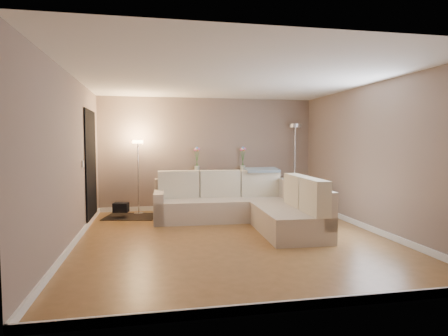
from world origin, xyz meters
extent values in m
cube|color=olive|center=(0.00, 0.00, -0.01)|extent=(5.00, 5.50, 0.01)
cube|color=white|center=(0.00, 0.00, 2.60)|extent=(5.00, 5.50, 0.01)
cube|color=gray|center=(0.00, 2.76, 1.30)|extent=(5.00, 0.02, 2.60)
cube|color=gray|center=(0.00, -2.76, 1.30)|extent=(5.00, 0.02, 2.60)
cube|color=gray|center=(-2.51, 0.00, 1.30)|extent=(0.02, 5.50, 2.60)
cube|color=gray|center=(2.51, 0.00, 1.30)|extent=(0.02, 5.50, 2.60)
cube|color=white|center=(0.00, 2.73, 0.05)|extent=(5.00, 0.03, 0.10)
cube|color=white|center=(0.00, -2.73, 0.05)|extent=(5.00, 0.03, 0.10)
cube|color=white|center=(-2.48, 0.00, 0.05)|extent=(0.03, 5.50, 0.10)
cube|color=white|center=(2.48, 0.00, 0.05)|extent=(0.03, 5.50, 0.10)
cube|color=black|center=(-2.48, 1.70, 1.10)|extent=(0.02, 1.20, 2.20)
cube|color=white|center=(-2.48, 0.85, 1.20)|extent=(0.02, 0.08, 0.12)
cube|color=beige|center=(0.13, 1.45, 0.22)|extent=(2.83, 1.07, 0.43)
cube|color=beige|center=(0.14, 1.83, 0.52)|extent=(2.80, 0.32, 0.60)
cube|color=beige|center=(-1.18, 1.50, 0.30)|extent=(0.23, 0.97, 0.60)
cube|color=beige|center=(1.00, 0.08, 0.22)|extent=(1.03, 1.75, 0.43)
cube|color=beige|center=(1.39, 0.55, 0.52)|extent=(0.31, 2.69, 0.60)
cube|color=beige|center=(-0.77, 1.74, 0.71)|extent=(0.85, 0.27, 0.56)
cube|color=beige|center=(0.09, 1.71, 0.71)|extent=(0.85, 0.27, 0.56)
cube|color=beige|center=(0.95, 1.68, 0.71)|extent=(0.85, 0.27, 0.56)
cube|color=beige|center=(1.27, 0.39, 0.71)|extent=(0.26, 0.78, 0.56)
cube|color=beige|center=(1.24, -0.42, 0.71)|extent=(0.26, 0.78, 0.56)
cube|color=gray|center=(0.99, 1.69, 0.98)|extent=(0.72, 0.42, 0.09)
cube|color=black|center=(0.26, 2.63, 0.77)|extent=(1.29, 0.39, 0.04)
cube|color=black|center=(-0.34, 2.51, 0.37)|extent=(0.05, 0.05, 0.75)
cube|color=black|center=(-0.33, 2.79, 0.37)|extent=(0.05, 0.05, 0.75)
cube|color=black|center=(0.85, 2.47, 0.37)|extent=(0.05, 0.05, 0.75)
cube|color=black|center=(0.86, 2.75, 0.37)|extent=(0.05, 0.05, 0.75)
cube|color=black|center=(0.26, 2.63, 0.18)|extent=(1.21, 0.36, 0.03)
cube|color=#BF3333|center=(-0.27, 2.65, 0.29)|extent=(0.03, 0.16, 0.19)
cube|color=#3359A5|center=(-0.23, 2.65, 0.30)|extent=(0.04, 0.16, 0.21)
cube|color=gold|center=(-0.18, 2.65, 0.31)|extent=(0.05, 0.16, 0.23)
cube|color=#3F7F4C|center=(-0.13, 2.65, 0.29)|extent=(0.05, 0.16, 0.19)
cube|color=#994C99|center=(-0.08, 2.64, 0.30)|extent=(0.03, 0.16, 0.21)
cube|color=orange|center=(-0.04, 2.64, 0.31)|extent=(0.04, 0.16, 0.23)
cube|color=#262626|center=(0.00, 2.64, 0.29)|extent=(0.05, 0.16, 0.19)
cube|color=#4C99B2|center=(0.06, 2.64, 0.30)|extent=(0.05, 0.16, 0.21)
cube|color=#B2A58C|center=(0.10, 2.64, 0.31)|extent=(0.03, 0.16, 0.23)
cube|color=brown|center=(0.14, 2.64, 0.29)|extent=(0.04, 0.16, 0.19)
cube|color=navy|center=(0.19, 2.63, 0.30)|extent=(0.05, 0.16, 0.21)
cube|color=gold|center=(0.24, 2.63, 0.31)|extent=(0.05, 0.16, 0.23)
cube|color=black|center=(0.26, 2.80, 1.16)|extent=(0.91, 0.07, 0.71)
cube|color=white|center=(0.26, 2.78, 1.16)|extent=(0.79, 0.04, 0.59)
cube|color=#E24C27|center=(0.14, 2.61, 0.81)|extent=(0.18, 0.12, 0.04)
cube|color=black|center=(0.43, 2.58, 0.86)|extent=(0.10, 0.02, 0.13)
cube|color=black|center=(0.55, 2.57, 0.85)|extent=(0.08, 0.02, 0.11)
cylinder|color=silver|center=(-0.28, 2.65, 0.91)|extent=(0.12, 0.12, 0.24)
cylinder|color=#38722D|center=(-0.30, 2.65, 1.19)|extent=(0.10, 0.01, 0.41)
sphere|color=#E5598C|center=(-0.32, 2.65, 1.40)|extent=(0.07, 0.07, 0.07)
cylinder|color=#38722D|center=(-0.29, 2.65, 1.20)|extent=(0.05, 0.01, 0.43)
sphere|color=white|center=(-0.30, 2.65, 1.41)|extent=(0.07, 0.07, 0.07)
cylinder|color=#38722D|center=(-0.28, 2.65, 1.21)|extent=(0.01, 0.01, 0.45)
sphere|color=#598CE5|center=(-0.28, 2.65, 1.43)|extent=(0.07, 0.07, 0.07)
cylinder|color=#38722D|center=(-0.27, 2.65, 1.19)|extent=(0.05, 0.01, 0.41)
sphere|color=#E58C4C|center=(-0.26, 2.65, 1.40)|extent=(0.07, 0.07, 0.07)
cylinder|color=#38722D|center=(-0.27, 2.65, 1.20)|extent=(0.10, 0.01, 0.43)
sphere|color=#D866B2|center=(-0.24, 2.65, 1.41)|extent=(0.07, 0.07, 0.07)
cylinder|color=silver|center=(0.80, 2.62, 0.91)|extent=(0.12, 0.12, 0.24)
cylinder|color=#38722D|center=(0.78, 2.62, 1.19)|extent=(0.10, 0.01, 0.41)
sphere|color=#E5598C|center=(0.76, 2.62, 1.40)|extent=(0.07, 0.07, 0.07)
cylinder|color=#38722D|center=(0.79, 2.62, 1.20)|extent=(0.05, 0.01, 0.43)
sphere|color=white|center=(0.78, 2.62, 1.41)|extent=(0.07, 0.07, 0.07)
cylinder|color=#38722D|center=(0.80, 2.62, 1.21)|extent=(0.01, 0.01, 0.45)
sphere|color=#598CE5|center=(0.80, 2.62, 1.43)|extent=(0.07, 0.07, 0.07)
cylinder|color=#38722D|center=(0.81, 2.62, 1.19)|extent=(0.05, 0.01, 0.41)
sphere|color=#E58C4C|center=(0.82, 2.62, 1.40)|extent=(0.07, 0.07, 0.07)
cylinder|color=#38722D|center=(0.82, 2.61, 1.20)|extent=(0.10, 0.01, 0.43)
sphere|color=#D866B2|center=(0.84, 2.61, 1.41)|extent=(0.07, 0.07, 0.07)
cylinder|color=silver|center=(-1.60, 2.35, 0.01)|extent=(0.25, 0.25, 0.03)
cylinder|color=silver|center=(-1.60, 2.35, 0.78)|extent=(0.03, 0.03, 1.54)
cylinder|color=#FFBF72|center=(-1.60, 2.35, 1.59)|extent=(0.27, 0.27, 0.07)
cylinder|color=silver|center=(2.07, 2.53, 0.02)|extent=(0.26, 0.26, 0.03)
cylinder|color=silver|center=(2.07, 2.53, 0.97)|extent=(0.03, 0.03, 1.91)
cylinder|color=silver|center=(2.07, 2.53, 1.97)|extent=(0.28, 0.28, 0.09)
cube|color=black|center=(-1.76, 2.07, 0.01)|extent=(1.20, 1.00, 0.01)
cube|color=black|center=(-1.95, 2.01, 0.22)|extent=(0.34, 0.27, 0.19)
camera|label=1|loc=(-1.30, -5.96, 1.58)|focal=30.00mm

